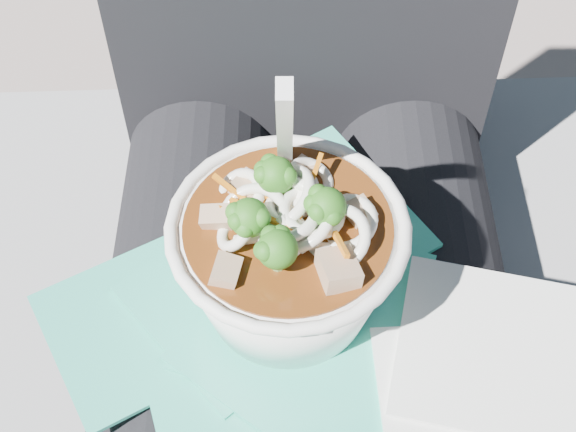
{
  "coord_description": "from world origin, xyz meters",
  "views": [
    {
      "loc": [
        -0.02,
        -0.3,
        1.13
      ],
      "look_at": [
        -0.02,
        0.01,
        0.72
      ],
      "focal_mm": 50.0,
      "sensor_mm": 36.0,
      "label": 1
    }
  ],
  "objects_px": {
    "lap": "(309,363)",
    "person_body": "(307,254)",
    "stone_ledge": "(301,367)",
    "plastic_bag": "(281,323)",
    "udon_bowl": "(288,252)"
  },
  "relations": [
    {
      "from": "plastic_bag",
      "to": "udon_bowl",
      "type": "xyz_separation_m",
      "value": [
        0.01,
        0.02,
        0.06
      ]
    },
    {
      "from": "stone_ledge",
      "to": "udon_bowl",
      "type": "xyz_separation_m",
      "value": [
        -0.02,
        -0.14,
        0.45
      ]
    },
    {
      "from": "stone_ledge",
      "to": "lap",
      "type": "relative_size",
      "value": 2.08
    },
    {
      "from": "person_body",
      "to": "udon_bowl",
      "type": "relative_size",
      "value": 4.9
    },
    {
      "from": "lap",
      "to": "stone_ledge",
      "type": "bearing_deg",
      "value": 90.0
    },
    {
      "from": "stone_ledge",
      "to": "lap",
      "type": "distance_m",
      "value": 0.34
    },
    {
      "from": "stone_ledge",
      "to": "person_body",
      "type": "xyz_separation_m",
      "value": [
        0.0,
        -0.06,
        0.33
      ]
    },
    {
      "from": "stone_ledge",
      "to": "person_body",
      "type": "relative_size",
      "value": 0.99
    },
    {
      "from": "udon_bowl",
      "to": "stone_ledge",
      "type": "bearing_deg",
      "value": 83.03
    },
    {
      "from": "lap",
      "to": "person_body",
      "type": "distance_m",
      "value": 0.09
    },
    {
      "from": "lap",
      "to": "person_body",
      "type": "bearing_deg",
      "value": 90.0
    },
    {
      "from": "person_body",
      "to": "stone_ledge",
      "type": "bearing_deg",
      "value": 90.0
    },
    {
      "from": "lap",
      "to": "plastic_bag",
      "type": "bearing_deg",
      "value": -163.49
    },
    {
      "from": "person_body",
      "to": "plastic_bag",
      "type": "distance_m",
      "value": 0.12
    },
    {
      "from": "person_body",
      "to": "plastic_bag",
      "type": "height_order",
      "value": "person_body"
    }
  ]
}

